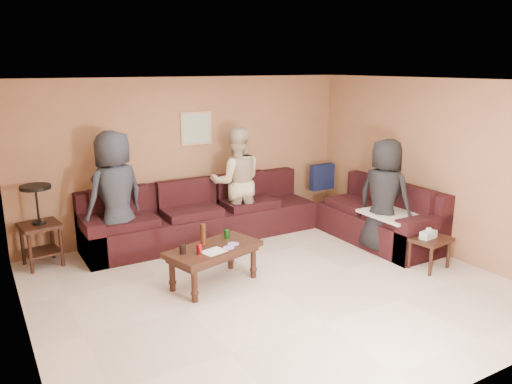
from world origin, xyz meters
The scene contains 10 objects.
room centered at (0.00, 0.00, 1.66)m, with size 5.60×5.50×2.50m.
sectional_sofa centered at (0.81, 1.52, 0.33)m, with size 4.65×2.90×0.97m.
coffee_table centered at (-0.59, 0.46, 0.42)m, with size 1.30×0.89×0.77m.
end_table_left centered at (-2.35, 2.18, 0.59)m, with size 0.56×0.56×1.13m.
side_table_right centered at (2.14, -0.54, 0.38)m, with size 0.58×0.50×0.58m.
waste_bin centered at (0.13, 1.26, 0.13)m, with size 0.22×0.22×0.27m, color black.
wall_art centered at (0.10, 2.48, 1.70)m, with size 0.52×0.04×0.52m.
person_left centered at (-1.37, 1.94, 0.91)m, with size 0.89×0.58×1.82m, color #282D38.
person_middle centered at (0.55, 1.99, 0.87)m, with size 0.85×0.66×1.75m, color #C8B694.
person_right centered at (2.04, 0.25, 0.84)m, with size 0.82×0.53×1.67m, color black.
Camera 1 is at (-3.04, -4.82, 2.67)m, focal length 35.00 mm.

